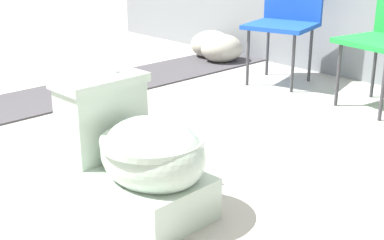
# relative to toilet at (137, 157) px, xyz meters

# --- Properties ---
(ground_plane) EXTENTS (14.00, 14.00, 0.00)m
(ground_plane) POSITION_rel_toilet_xyz_m (-0.26, -0.01, -0.22)
(ground_plane) COLOR #A8A59E
(gravel_strip) EXTENTS (0.56, 8.00, 0.01)m
(gravel_strip) POSITION_rel_toilet_xyz_m (-1.58, 0.49, -0.21)
(gravel_strip) COLOR #423F44
(gravel_strip) RESTS_ON ground
(toilet) EXTENTS (0.64, 0.40, 0.52)m
(toilet) POSITION_rel_toilet_xyz_m (0.00, 0.00, 0.00)
(toilet) COLOR #B2C6B7
(toilet) RESTS_ON ground
(folding_chair_left) EXTENTS (0.54, 0.54, 0.83)m
(folding_chair_left) POSITION_rel_toilet_xyz_m (-0.81, 2.00, 0.29)
(folding_chair_left) COLOR #1947B2
(folding_chair_left) RESTS_ON ground
(boulder_near) EXTENTS (0.34, 0.38, 0.23)m
(boulder_near) POSITION_rel_toilet_xyz_m (-1.73, 2.15, -0.10)
(boulder_near) COLOR #ADA899
(boulder_near) RESTS_ON ground
(boulder_far) EXTENTS (0.41, 0.44, 0.24)m
(boulder_far) POSITION_rel_toilet_xyz_m (-1.53, 2.08, -0.10)
(boulder_far) COLOR #ADA899
(boulder_far) RESTS_ON ground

